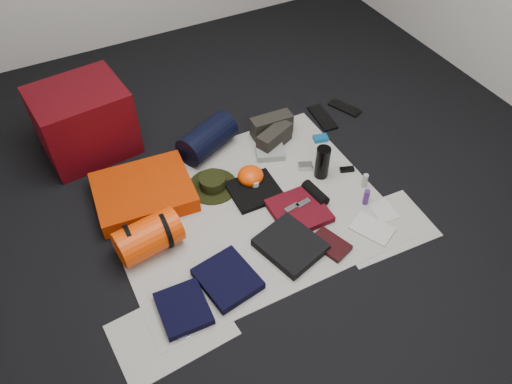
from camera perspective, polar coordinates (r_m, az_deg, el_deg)
name	(u,v)px	position (r m, az deg, el deg)	size (l,w,h in m)	color
floor	(247,210)	(3.07, -1.05, -2.09)	(4.50, 4.50, 0.02)	black
newspaper_mat	(247,209)	(3.06, -1.05, -1.93)	(1.60, 1.30, 0.01)	silver
newspaper_sheet_front_left	(172,330)	(2.64, -9.61, -15.29)	(0.58, 0.40, 0.00)	silver
newspaper_sheet_front_right	(382,227)	(3.06, 14.23, -3.92)	(0.58, 0.40, 0.00)	silver
red_cabinet	(84,121)	(3.49, -19.08, 7.66)	(0.57, 0.48, 0.48)	#54060C
sleeping_pad	(144,192)	(3.16, -12.72, 0.00)	(0.58, 0.48, 0.11)	#CC3202
stuff_sack	(148,237)	(2.85, -12.21, -5.02)	(0.21, 0.21, 0.36)	#FC3F04
sack_strap_left	(131,243)	(2.84, -14.11, -5.68)	(0.22, 0.22, 0.03)	black
sack_strap_right	(165,230)	(2.86, -10.34, -4.30)	(0.22, 0.22, 0.03)	black
navy_duffel	(207,138)	(3.38, -5.58, 6.13)	(0.21, 0.21, 0.40)	black
boonie_brim	(213,186)	(3.19, -4.94, 0.67)	(0.32, 0.32, 0.01)	black
boonie_crown	(213,182)	(3.16, -4.99, 1.19)	(0.17, 0.17, 0.07)	black
hiking_boot_left	(274,138)	(3.43, 2.12, 6.19)	(0.27, 0.10, 0.14)	#2A2720
hiking_boot_right	(272,125)	(3.52, 1.79, 7.62)	(0.29, 0.11, 0.15)	#2A2720
flip_flop_left	(322,118)	(3.73, 7.60, 8.42)	(0.11, 0.29, 0.02)	black
flip_flop_right	(345,108)	(3.86, 10.11, 9.45)	(0.09, 0.25, 0.01)	black
trousers_navy_a	(183,308)	(2.66, -8.29, -13.04)	(0.24, 0.28, 0.04)	black
trousers_navy_b	(227,279)	(2.73, -3.28, -9.87)	(0.28, 0.32, 0.05)	black
trousers_charcoal	(290,245)	(2.85, 3.94, -6.08)	(0.30, 0.34, 0.05)	black
black_tshirt	(254,191)	(3.14, -0.18, 0.17)	(0.30, 0.28, 0.03)	black
red_shirt	(299,211)	(3.03, 4.93, -2.15)	(0.32, 0.32, 0.04)	#530912
orange_stuff_sack	(251,176)	(3.18, -0.63, 1.86)	(0.17, 0.17, 0.11)	#FC3F04
first_aid_pouch	(270,153)	(3.38, 1.62, 4.53)	(0.19, 0.14, 0.05)	gray
water_bottle	(322,162)	(3.21, 7.60, 3.38)	(0.09, 0.09, 0.23)	black
speaker	(315,193)	(3.12, 6.78, -0.14)	(0.07, 0.07, 0.19)	black
compact_camera	(305,166)	(3.31, 5.66, 2.94)	(0.09, 0.06, 0.04)	silver
cyan_case	(321,138)	(3.53, 7.39, 6.10)	(0.10, 0.06, 0.03)	#0E538D
toiletry_purple	(366,197)	(3.12, 12.49, -0.58)	(0.04, 0.04, 0.11)	#45216B
toiletry_clear	(365,181)	(3.23, 12.35, 1.27)	(0.03, 0.03, 0.10)	#A2A7A3
paperback_book	(330,244)	(2.90, 8.47, -5.94)	(0.14, 0.22, 0.03)	black
map_booklet	(372,229)	(3.03, 13.14, -4.08)	(0.16, 0.24, 0.01)	beige
map_printout	(384,211)	(3.14, 14.37, -2.08)	(0.13, 0.17, 0.01)	beige
sunglasses	(347,169)	(3.33, 10.34, 2.55)	(0.09, 0.04, 0.02)	black
key_cluster	(183,334)	(2.61, -8.34, -15.73)	(0.06, 0.06, 0.01)	silver
tape_roll	(255,183)	(3.14, -0.11, 1.05)	(0.05, 0.05, 0.04)	white
energy_bar_a	(292,208)	(3.00, 4.12, -1.81)	(0.10, 0.04, 0.01)	silver
energy_bar_b	(303,203)	(3.04, 5.42, -1.28)	(0.10, 0.04, 0.01)	silver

